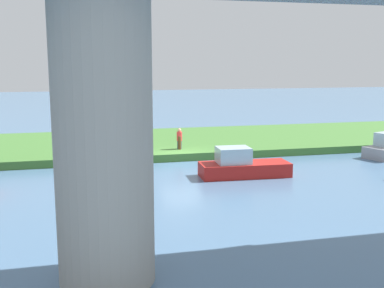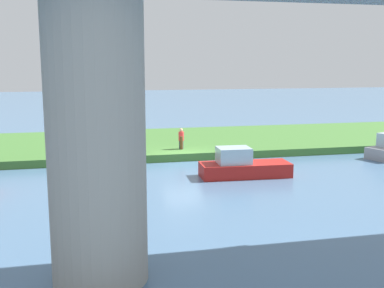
{
  "view_description": "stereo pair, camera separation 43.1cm",
  "coord_description": "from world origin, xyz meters",
  "px_view_note": "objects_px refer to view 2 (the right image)",
  "views": [
    {
      "loc": [
        6.39,
        28.66,
        6.19
      ],
      "look_at": [
        0.56,
        5.0,
        2.0
      ],
      "focal_mm": 44.22,
      "sensor_mm": 36.0,
      "label": 1
    },
    {
      "loc": [
        5.97,
        28.76,
        6.19
      ],
      "look_at": [
        0.56,
        5.0,
        2.0
      ],
      "focal_mm": 44.22,
      "sensor_mm": 36.0,
      "label": 2
    }
  ],
  "objects_px": {
    "person_on_bank": "(181,138)",
    "motorboat_red": "(242,166)",
    "bridge_pylon": "(96,140)",
    "mooring_post": "(181,143)"
  },
  "relations": [
    {
      "from": "person_on_bank",
      "to": "motorboat_red",
      "type": "xyz_separation_m",
      "value": [
        -2.11,
        6.45,
        -0.61
      ]
    },
    {
      "from": "bridge_pylon",
      "to": "person_on_bank",
      "type": "height_order",
      "value": "bridge_pylon"
    },
    {
      "from": "person_on_bank",
      "to": "mooring_post",
      "type": "relative_size",
      "value": 1.59
    },
    {
      "from": "bridge_pylon",
      "to": "motorboat_red",
      "type": "height_order",
      "value": "bridge_pylon"
    },
    {
      "from": "mooring_post",
      "to": "motorboat_red",
      "type": "height_order",
      "value": "motorboat_red"
    },
    {
      "from": "bridge_pylon",
      "to": "mooring_post",
      "type": "xyz_separation_m",
      "value": [
        -5.91,
        -17.26,
        -3.15
      ]
    },
    {
      "from": "bridge_pylon",
      "to": "person_on_bank",
      "type": "distance_m",
      "value": 18.68
    },
    {
      "from": "person_on_bank",
      "to": "motorboat_red",
      "type": "height_order",
      "value": "person_on_bank"
    },
    {
      "from": "bridge_pylon",
      "to": "motorboat_red",
      "type": "xyz_separation_m",
      "value": [
        -8.06,
        -11.03,
        -3.5
      ]
    },
    {
      "from": "bridge_pylon",
      "to": "person_on_bank",
      "type": "bearing_deg",
      "value": -108.79
    }
  ]
}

